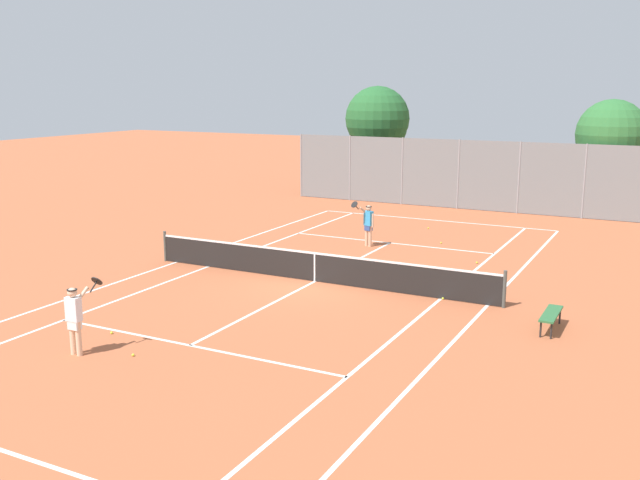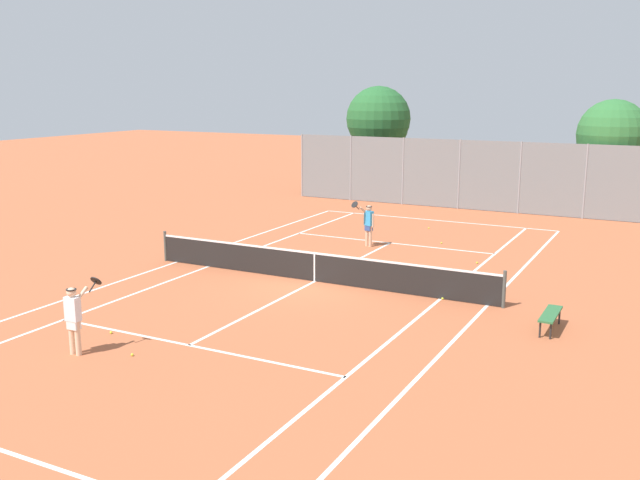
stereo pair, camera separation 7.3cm
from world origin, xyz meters
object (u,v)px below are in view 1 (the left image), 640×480
Objects in this scene: loose_tennis_ball_5 at (428,228)px; loose_tennis_ball_0 at (133,355)px; tennis_net at (315,266)px; loose_tennis_ball_2 at (443,298)px; loose_tennis_ball_1 at (112,333)px; courtside_bench at (551,315)px; player_near_side at (75,316)px; tree_behind_right at (614,137)px; loose_tennis_ball_4 at (477,263)px; loose_tennis_ball_3 at (441,243)px; player_far_left at (368,223)px; tree_behind_left at (379,121)px.

loose_tennis_ball_0 is at bearing -93.78° from loose_tennis_ball_5.
loose_tennis_ball_2 is (4.21, -0.03, -0.48)m from tennis_net.
tennis_net is 9.84m from loose_tennis_ball_5.
loose_tennis_ball_1 is 0.04× the size of courtside_bench.
player_near_side is (-1.95, -8.06, 0.42)m from tennis_net.
tennis_net reaches higher than loose_tennis_ball_2.
tree_behind_right reaches higher than loose_tennis_ball_5.
loose_tennis_ball_4 is at bearing 69.10° from loose_tennis_ball_0.
tree_behind_right is at bearing 63.33° from loose_tennis_ball_3.
loose_tennis_ball_4 is at bearing 120.13° from courtside_bench.
player_near_side is 26.88× the size of loose_tennis_ball_4.
loose_tennis_ball_0 is at bearing -31.23° from loose_tennis_ball_1.
loose_tennis_ball_1 is 1.00× the size of loose_tennis_ball_2.
loose_tennis_ball_0 is at bearing -110.90° from loose_tennis_ball_4.
courtside_bench is (9.38, 6.71, -0.52)m from player_near_side.
loose_tennis_ball_1 and loose_tennis_ball_3 have the same top height.
player_far_left is 26.88× the size of loose_tennis_ball_2.
player_far_left is 26.88× the size of loose_tennis_ball_3.
player_near_side reaches higher than tennis_net.
tree_behind_left is at bearing 117.69° from loose_tennis_ball_2.
tennis_net is at bearing -130.15° from loose_tennis_ball_4.
player_near_side is 18.06m from loose_tennis_ball_5.
loose_tennis_ball_3 is at bearing -57.18° from tree_behind_left.
loose_tennis_ball_2 is 1.00× the size of loose_tennis_ball_3.
tree_behind_left reaches higher than tennis_net.
player_near_side is 26.88× the size of loose_tennis_ball_1.
tree_behind_left is 1.11× the size of tree_behind_right.
courtside_bench is at bearing 35.56° from player_near_side.
loose_tennis_ball_0 is 10.27m from courtside_bench.
loose_tennis_ball_0 is at bearing -123.24° from loose_tennis_ball_2.
loose_tennis_ball_4 is (4.67, 12.23, 0.00)m from loose_tennis_ball_0.
tree_behind_left is at bearing 100.76° from loose_tennis_ball_0.
tennis_net reaches higher than courtside_bench.
player_near_side is 1.59m from loose_tennis_ball_0.
loose_tennis_ball_4 is (5.89, 12.73, -0.89)m from player_near_side.
loose_tennis_ball_3 is 0.01× the size of tree_behind_left.
player_far_left is at bearing -143.62° from loose_tennis_ball_3.
tree_behind_right is (9.18, 24.01, 3.66)m from loose_tennis_ball_1.
loose_tennis_ball_1 is at bearing -106.40° from loose_tennis_ball_3.
tree_behind_right is at bearing 72.89° from loose_tennis_ball_0.
tree_behind_right is at bearing -7.29° from tree_behind_left.
loose_tennis_ball_2 is at bearing -98.95° from tree_behind_right.
player_near_side is 1.70m from loose_tennis_ball_1.
loose_tennis_ball_5 is (-3.52, 5.15, 0.00)m from loose_tennis_ball_4.
loose_tennis_ball_0 is 0.04× the size of courtside_bench.
loose_tennis_ball_3 is 2.98m from loose_tennis_ball_5.
courtside_bench is (5.60, -8.54, 0.38)m from loose_tennis_ball_3.
loose_tennis_ball_2 is (6.15, 8.03, -0.89)m from player_near_side.
loose_tennis_ball_4 is 0.01× the size of tree_behind_right.
loose_tennis_ball_4 is at bearing 93.23° from loose_tennis_ball_2.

